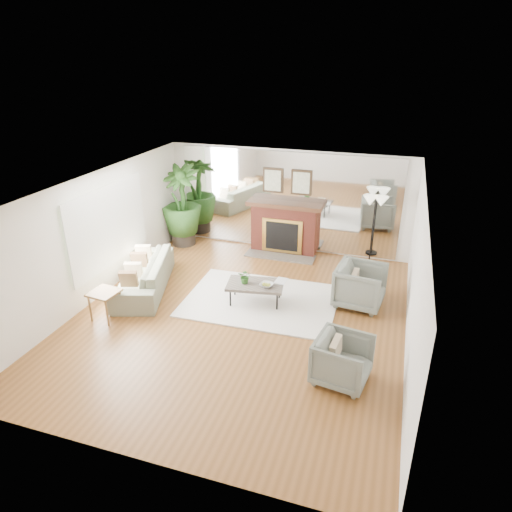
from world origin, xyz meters
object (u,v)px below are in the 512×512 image
(sofa, at_px, (143,274))
(coffee_table, at_px, (255,285))
(side_table, at_px, (104,296))
(fireplace, at_px, (284,227))
(armchair_front, at_px, (343,360))
(armchair_back, at_px, (360,286))
(potted_ficus, at_px, (181,203))
(floor_lamp, at_px, (375,207))

(sofa, bearing_deg, coffee_table, 75.13)
(coffee_table, xyz_separation_m, side_table, (-2.47, -1.39, 0.07))
(fireplace, relative_size, armchair_front, 2.54)
(armchair_back, height_order, armchair_front, armchair_back)
(side_table, xyz_separation_m, potted_ficus, (-0.25, 3.76, 0.64))
(coffee_table, bearing_deg, potted_ficus, 138.88)
(sofa, distance_m, floor_lamp, 5.26)
(floor_lamp, bearing_deg, sofa, -148.89)
(side_table, bearing_deg, floor_lamp, 41.26)
(armchair_back, relative_size, armchair_front, 1.14)
(potted_ficus, bearing_deg, floor_lamp, 1.81)
(armchair_front, bearing_deg, armchair_back, 9.22)
(coffee_table, relative_size, potted_ficus, 0.57)
(armchair_front, bearing_deg, side_table, 93.64)
(fireplace, relative_size, floor_lamp, 1.22)
(coffee_table, xyz_separation_m, sofa, (-2.41, -0.13, -0.07))
(sofa, distance_m, armchair_back, 4.43)
(potted_ficus, bearing_deg, armchair_front, -41.86)
(coffee_table, relative_size, side_table, 2.10)
(fireplace, height_order, side_table, fireplace)
(armchair_back, xyz_separation_m, floor_lamp, (0.03, 1.95, 1.01))
(side_table, height_order, floor_lamp, floor_lamp)
(fireplace, xyz_separation_m, coffee_table, (0.12, -2.68, -0.26))
(fireplace, height_order, floor_lamp, fireplace)
(side_table, bearing_deg, fireplace, 60.02)
(fireplace, distance_m, armchair_back, 2.98)
(fireplace, distance_m, floor_lamp, 2.25)
(fireplace, distance_m, armchair_front, 4.97)
(fireplace, height_order, armchair_front, fireplace)
(sofa, height_order, potted_ficus, potted_ficus)
(sofa, relative_size, potted_ficus, 1.10)
(potted_ficus, xyz_separation_m, floor_lamp, (4.71, 0.15, 0.32))
(sofa, xyz_separation_m, potted_ficus, (-0.31, 2.51, 0.77))
(side_table, bearing_deg, coffee_table, 29.28)
(armchair_back, xyz_separation_m, potted_ficus, (-4.69, 1.80, 0.69))
(fireplace, height_order, armchair_back, fireplace)
(armchair_back, bearing_deg, sofa, 105.69)
(coffee_table, xyz_separation_m, potted_ficus, (-2.72, 2.38, 0.71))
(armchair_back, xyz_separation_m, armchair_front, (-0.00, -2.40, -0.05))
(armchair_front, relative_size, side_table, 1.43)
(armchair_back, distance_m, floor_lamp, 2.20)
(fireplace, relative_size, armchair_back, 2.22)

